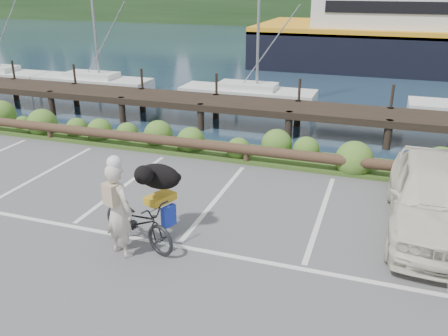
{
  "coord_description": "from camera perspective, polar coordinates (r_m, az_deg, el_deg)",
  "views": [
    {
      "loc": [
        3.66,
        -8.11,
        5.1
      ],
      "look_at": [
        0.39,
        1.43,
        1.1
      ],
      "focal_mm": 38.0,
      "sensor_mm": 36.0,
      "label": 1
    }
  ],
  "objects": [
    {
      "name": "parked_car",
      "position": [
        11.07,
        24.16,
        -3.17
      ],
      "size": [
        1.92,
        4.78,
        1.63
      ],
      "primitive_type": "imported",
      "rotation": [
        0.0,
        0.0,
        -0.0
      ],
      "color": "silver",
      "rests_on": "ground"
    },
    {
      "name": "vegetation_strip",
      "position": [
        14.79,
        3.45,
        1.63
      ],
      "size": [
        34.0,
        1.6,
        0.1
      ],
      "primitive_type": "cube",
      "color": "#3D5B21",
      "rests_on": "ground"
    },
    {
      "name": "ground",
      "position": [
        10.26,
        -4.7,
        -8.27
      ],
      "size": [
        72.0,
        72.0,
        0.0
      ],
      "primitive_type": "plane",
      "color": "#505052"
    },
    {
      "name": "bicycle",
      "position": [
        9.87,
        -10.29,
        -6.37
      ],
      "size": [
        2.1,
        1.34,
        1.04
      ],
      "primitive_type": "imported",
      "rotation": [
        0.0,
        0.0,
        1.22
      ],
      "color": "black",
      "rests_on": "ground"
    },
    {
      "name": "cyclist",
      "position": [
        9.42,
        -12.59,
        -4.98
      ],
      "size": [
        0.82,
        0.68,
        1.93
      ],
      "primitive_type": "imported",
      "rotation": [
        0.0,
        0.0,
        2.79
      ],
      "color": "beige",
      "rests_on": "ground"
    },
    {
      "name": "harbor_backdrop",
      "position": [
        86.79,
        17.56,
        17.33
      ],
      "size": [
        170.0,
        160.0,
        30.0
      ],
      "color": "#1C3043",
      "rests_on": "ground"
    },
    {
      "name": "dog",
      "position": [
        9.92,
        -7.83,
        -1.01
      ],
      "size": [
        0.76,
        1.04,
        0.54
      ],
      "primitive_type": "ellipsoid",
      "rotation": [
        0.0,
        0.0,
        1.22
      ],
      "color": "black",
      "rests_on": "bicycle"
    },
    {
      "name": "log_rail",
      "position": [
        14.18,
        2.67,
        0.53
      ],
      "size": [
        32.0,
        0.3,
        0.6
      ],
      "primitive_type": null,
      "color": "#443021",
      "rests_on": "ground"
    }
  ]
}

